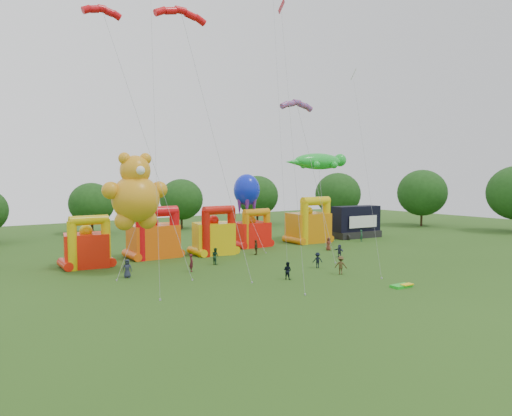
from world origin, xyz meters
TOP-DOWN VIEW (x-y plane):
  - ground at (0.00, 0.00)m, footprint 160.00×160.00m
  - tree_ring at (-1.18, 0.61)m, footprint 123.36×125.46m
  - bouncy_castle_0 at (-16.78, 27.72)m, footprint 5.19×4.46m
  - bouncy_castle_1 at (-8.26, 29.25)m, footprint 5.79×4.72m
  - bouncy_castle_2 at (-0.88, 27.05)m, footprint 5.61×4.90m
  - bouncy_castle_3 at (6.66, 29.45)m, footprint 4.69×3.78m
  - bouncy_castle_4 at (16.42, 28.13)m, footprint 6.26×5.28m
  - stage_trailer at (26.35, 27.79)m, footprint 8.52×4.01m
  - teddy_bear_kite at (-13.70, 20.98)m, footprint 6.86×4.87m
  - gecko_kite at (17.40, 26.60)m, footprint 12.28×7.79m
  - octopus_kite at (5.56, 28.49)m, footprint 3.71×7.67m
  - parafoil_kites at (-9.25, 16.43)m, footprint 26.42×10.42m
  - diamond_kites at (-3.17, 11.61)m, footprint 23.69×14.14m
  - folded_kite_bundle at (4.38, 1.76)m, footprint 2.05×1.19m
  - spectator_0 at (-14.94, 19.85)m, footprint 1.06×0.87m
  - spectator_1 at (-8.34, 18.88)m, footprint 0.60×0.78m
  - spectator_2 at (-4.25, 20.92)m, footprint 0.79×0.98m
  - spectator_3 at (4.04, 12.74)m, footprint 1.28×1.08m
  - spectator_4 at (3.23, 23.52)m, footprint 1.19×1.08m
  - spectator_5 at (10.81, 16.13)m, footprint 0.52×1.50m
  - spectator_6 at (13.39, 20.75)m, footprint 0.95×0.70m
  - spectator_7 at (23.54, 24.04)m, footprint 0.79×0.74m
  - spectator_8 at (-2.19, 10.27)m, footprint 0.93×1.02m
  - spectator_9 at (3.71, 8.86)m, footprint 1.33×1.41m

SIDE VIEW (x-z plane):
  - ground at x=0.00m, z-range 0.00..0.00m
  - folded_kite_bundle at x=4.38m, z-range -0.02..0.29m
  - spectator_5 at x=10.81m, z-range 0.00..1.60m
  - spectator_3 at x=4.04m, z-range 0.00..1.71m
  - spectator_8 at x=-2.19m, z-range 0.00..1.72m
  - spectator_6 at x=13.39m, z-range 0.00..1.78m
  - spectator_7 at x=23.54m, z-range 0.00..1.82m
  - spectator_0 at x=-14.94m, z-range 0.00..1.87m
  - spectator_1 at x=-8.34m, z-range 0.00..1.90m
  - spectator_9 at x=3.71m, z-range 0.00..1.91m
  - spectator_2 at x=-4.25m, z-range 0.00..1.92m
  - spectator_4 at x=3.23m, z-range 0.00..1.95m
  - bouncy_castle_3 at x=6.66m, z-range -0.65..4.89m
  - bouncy_castle_0 at x=-16.78m, z-range -0.69..5.18m
  - bouncy_castle_2 at x=-0.88m, z-range -0.76..5.61m
  - bouncy_castle_1 at x=-8.26m, z-range -0.79..5.67m
  - stage_trailer at x=26.35m, z-range -0.10..5.16m
  - bouncy_castle_4 at x=16.42m, z-range -0.86..6.18m
  - tree_ring at x=-1.18m, z-range 0.22..12.30m
  - octopus_kite at x=5.56m, z-range 1.00..11.53m
  - teddy_bear_kite at x=-13.70m, z-range 0.99..13.62m
  - gecko_kite at x=17.40m, z-range 0.59..14.41m
  - parafoil_kites at x=-9.25m, z-range -0.94..26.69m
  - diamond_kites at x=-3.17m, z-range -4.64..33.82m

